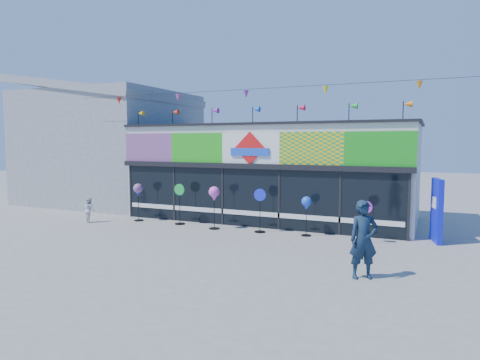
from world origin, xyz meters
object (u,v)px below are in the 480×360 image
Objects in this scene: spinner_0 at (138,191)px; spinner_3 at (260,209)px; blue_sign at (437,210)px; spinner_5 at (366,221)px; child at (90,210)px; spinner_1 at (180,203)px; spinner_2 at (214,195)px; spinner_4 at (306,204)px; adult_man at (364,240)px.

spinner_0 is 0.98× the size of spinner_3.
blue_sign is 1.52× the size of spinner_5.
child is (-1.67, -1.10, -0.75)m from spinner_0.
blue_sign is 1.29× the size of spinner_1.
spinner_3 reaches higher than spinner_0.
spinner_2 is 1.17× the size of spinner_5.
spinner_4 is (5.27, 0.00, 0.26)m from spinner_1.
child is at bearing -172.56° from spinner_4.
blue_sign reaches higher than spinner_3.
adult_man is (-1.64, -4.93, -0.11)m from blue_sign.
spinner_5 is (9.39, -0.22, -0.53)m from spinner_0.
spinner_0 is 0.97× the size of spinner_2.
spinner_1 is 1.18× the size of spinner_5.
spinner_4 is at bearing 178.46° from blue_sign.
spinner_1 is (-9.48, -0.84, -0.20)m from blue_sign.
spinner_5 is (2.11, -0.29, -0.39)m from spinner_4.
child is at bearing -162.41° from spinner_1.
blue_sign is 1.11× the size of adult_man.
spinner_2 is 5.53m from child.
spinner_1 is 0.86× the size of adult_man.
spinner_4 is 0.73× the size of adult_man.
spinner_1 is 5.28m from spinner_4.
adult_man reaches higher than spinner_3.
spinner_3 is 1.15× the size of spinner_4.
blue_sign is at bearing 42.75° from adult_man.
adult_man is 11.88m from child.
blue_sign is 5.20m from adult_man.
spinner_5 is (7.38, -0.28, -0.13)m from spinner_1.
blue_sign is 2.04× the size of child.
child is (-11.05, -0.88, -0.22)m from spinner_5.
spinner_2 is (-7.76, -1.11, 0.25)m from blue_sign.
spinner_2 is at bearing -8.70° from spinner_1.
spinner_5 is at bearing -0.22° from spinner_2.
spinner_3 is 1.75m from spinner_4.
spinner_3 reaches higher than child.
spinner_0 is 7.28m from spinner_4.
adult_man reaches higher than spinner_2.
spinner_0 reaches higher than spinner_4.
spinner_2 is 1.01× the size of spinner_3.
spinner_0 is at bearing 171.70° from blue_sign.
adult_man is at bearing -42.77° from spinner_3.
spinner_1 is 1.00× the size of spinner_2.
spinner_4 is at bearing 0.04° from spinner_1.
spinner_0 is 1.12× the size of spinner_4.
child is (-11.51, 2.92, -0.44)m from adult_man.
spinner_5 is at bearing -147.11° from child.
spinner_1 is at bearing -179.96° from spinner_4.
spinner_3 is (-5.93, -0.96, -0.21)m from blue_sign.
spinner_1 reaches higher than spinner_0.
child is at bearing -146.60° from spinner_0.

